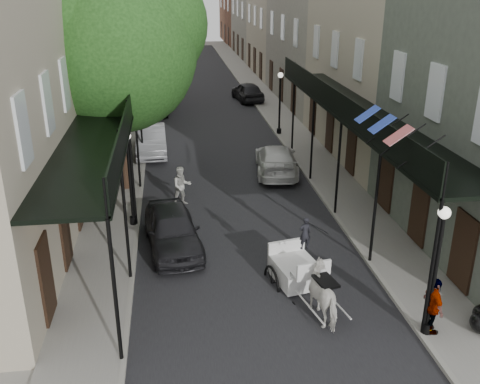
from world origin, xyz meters
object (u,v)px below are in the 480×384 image
object	(u,v)px
pedestrian_sidewalk_left	(114,125)
pedestrian_walking	(182,186)
car_left_near	(173,229)
car_left_mid	(151,140)
car_left_far	(154,102)
horse	(326,294)
carriage	(292,250)
car_right_far	(248,91)
pedestrian_sidewalk_right	(433,306)
lamppost_right_near	(435,270)
car_right_near	(276,159)
tree_far	(139,29)
lamppost_right_far	(280,102)
lamppost_left	(130,177)
tree_near	(125,43)

from	to	relation	value
pedestrian_sidewalk_left	pedestrian_walking	bearing A→B (deg)	75.50
car_left_near	car_left_mid	xyz separation A→B (m)	(-1.00, 11.31, 0.00)
car_left_far	horse	bearing A→B (deg)	-69.20
car_left_near	car_left_mid	distance (m)	11.35
horse	carriage	xyz separation A→B (m)	(-0.48, 2.28, 0.22)
horse	car_right_far	world-z (taller)	horse
pedestrian_sidewalk_right	car_left_near	world-z (taller)	pedestrian_sidewalk_right
car_left_far	pedestrian_sidewalk_right	bearing A→B (deg)	-64.57
horse	pedestrian_sidewalk_left	bearing A→B (deg)	-80.61
lamppost_right_near	car_right_near	world-z (taller)	lamppost_right_near
pedestrian_sidewalk_right	car_left_far	bearing A→B (deg)	15.82
tree_far	car_right_far	xyz separation A→B (m)	(7.85, 3.78, -5.10)
pedestrian_walking	car_right_far	bearing A→B (deg)	59.31
lamppost_right_far	car_right_near	world-z (taller)	lamppost_right_far
pedestrian_sidewalk_left	car_right_near	distance (m)	10.87
lamppost_right_far	tree_far	bearing A→B (deg)	143.49
lamppost_left	pedestrian_walking	distance (m)	3.00
pedestrian_walking	horse	bearing A→B (deg)	-81.20
pedestrian_sidewalk_left	car_left_mid	distance (m)	3.66
lamppost_left	car_right_far	bearing A→B (deg)	70.67
tree_far	lamppost_right_near	bearing A→B (deg)	-72.32
car_left_mid	car_left_far	size ratio (longest dim) A/B	0.83
pedestrian_sidewalk_left	car_left_far	distance (m)	7.13
tree_far	car_right_near	world-z (taller)	tree_far
tree_near	pedestrian_walking	size ratio (longest dim) A/B	5.66
tree_far	lamppost_right_far	distance (m)	11.05
lamppost_right_near	pedestrian_sidewalk_right	world-z (taller)	lamppost_right_near
pedestrian_walking	pedestrian_sidewalk_right	xyz separation A→B (m)	(6.35, -9.94, 0.09)
lamppost_left	pedestrian_sidewalk_right	size ratio (longest dim) A/B	2.26
tree_near	pedestrian_sidewalk_right	xyz separation A→B (m)	(8.40, -12.18, -5.55)
car_left_near	car_left_far	bearing A→B (deg)	85.56
carriage	lamppost_left	bearing A→B (deg)	127.44
car_right_near	lamppost_right_near	bearing A→B (deg)	103.65
lamppost_right_near	car_left_far	world-z (taller)	lamppost_right_near
car_left_near	car_right_near	world-z (taller)	car_left_near
lamppost_left	horse	bearing A→B (deg)	-49.77
tree_far	pedestrian_walking	xyz separation A→B (m)	(2.10, -16.24, -4.99)
lamppost_left	car_right_near	xyz separation A→B (m)	(6.70, 5.33, -1.35)
lamppost_left	carriage	xyz separation A→B (m)	(5.26, -4.50, -1.08)
horse	car_left_far	bearing A→B (deg)	-90.50
tree_near	lamppost_left	world-z (taller)	tree_near
carriage	car_left_mid	bearing A→B (deg)	97.02
car_left_far	pedestrian_walking	bearing A→B (deg)	-75.81
car_left_near	car_right_far	world-z (taller)	car_left_near
lamppost_right_near	pedestrian_sidewalk_right	xyz separation A→B (m)	(0.10, 0.00, -1.11)
tree_far	lamppost_left	distance (m)	18.57
horse	car_left_far	size ratio (longest dim) A/B	0.32
horse	pedestrian_walking	bearing A→B (deg)	-78.51
pedestrian_walking	car_left_near	xyz separation A→B (m)	(-0.45, -3.94, -0.10)
lamppost_left	pedestrian_sidewalk_left	size ratio (longest dim) A/B	2.37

